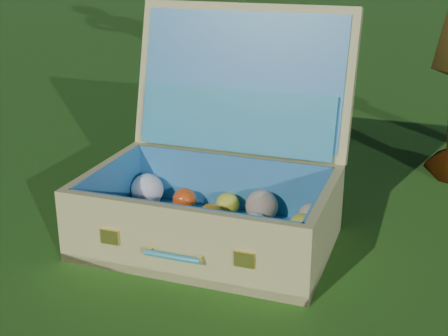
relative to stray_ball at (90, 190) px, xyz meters
The scene contains 3 objects.
ground 0.55m from the stray_ball, ahead, with size 60.00×60.00×0.00m, color #215114.
stray_ball is the anchor object (origin of this frame).
suitcase 0.42m from the stray_ball, ahead, with size 0.66×0.61×0.54m.
Camera 1 is at (0.57, -1.28, 0.69)m, focal length 50.00 mm.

